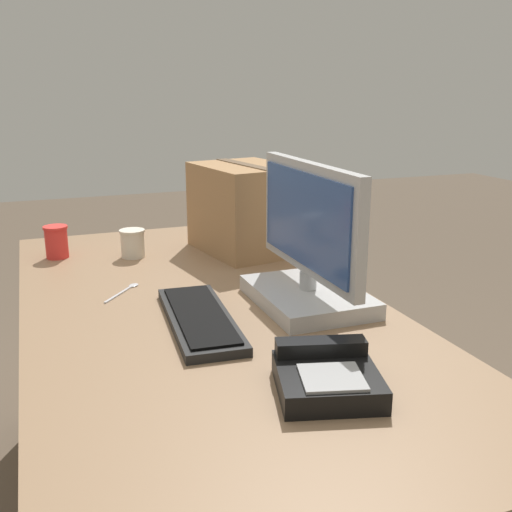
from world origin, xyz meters
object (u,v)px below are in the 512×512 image
object	(u,v)px
keyboard	(200,318)
desk_phone	(327,376)
paper_cup_left	(56,242)
monitor	(308,254)
paper_cup_right	(133,243)
spoon	(126,290)
cardboard_box	(246,208)

from	to	relation	value
keyboard	desk_phone	size ratio (longest dim) A/B	1.86
keyboard	paper_cup_left	size ratio (longest dim) A/B	4.10
monitor	keyboard	bearing A→B (deg)	-84.35
paper_cup_right	spoon	bearing A→B (deg)	-12.85
paper_cup_right	cardboard_box	xyz separation A→B (m)	(0.05, 0.38, 0.10)
monitor	paper_cup_left	xyz separation A→B (m)	(-0.69, -0.59, -0.08)
desk_phone	paper_cup_left	size ratio (longest dim) A/B	2.20
desk_phone	spoon	size ratio (longest dim) A/B	1.66
monitor	paper_cup_left	world-z (taller)	monitor
paper_cup_right	spoon	distance (m)	0.34
keyboard	cardboard_box	world-z (taller)	cardboard_box
keyboard	spoon	distance (m)	0.33
monitor	spoon	bearing A→B (deg)	-123.21
keyboard	desk_phone	world-z (taller)	desk_phone
paper_cup_right	spoon	size ratio (longest dim) A/B	0.65
keyboard	paper_cup_right	bearing A→B (deg)	-170.99
desk_phone	paper_cup_right	distance (m)	1.05
desk_phone	paper_cup_right	size ratio (longest dim) A/B	2.54
paper_cup_left	cardboard_box	world-z (taller)	cardboard_box
keyboard	paper_cup_right	size ratio (longest dim) A/B	4.73
paper_cup_left	cardboard_box	distance (m)	0.64
spoon	paper_cup_right	bearing A→B (deg)	25.85
paper_cup_left	paper_cup_right	xyz separation A→B (m)	(0.08, 0.24, -0.01)
keyboard	desk_phone	distance (m)	0.42
keyboard	cardboard_box	bearing A→B (deg)	155.14
keyboard	paper_cup_left	world-z (taller)	paper_cup_left
paper_cup_right	spoon	xyz separation A→B (m)	(0.33, -0.08, -0.05)
spoon	paper_cup_left	bearing A→B (deg)	59.91
paper_cup_right	cardboard_box	size ratio (longest dim) A/B	0.23
monitor	keyboard	world-z (taller)	monitor
paper_cup_right	cardboard_box	distance (m)	0.40
monitor	cardboard_box	size ratio (longest dim) A/B	1.30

